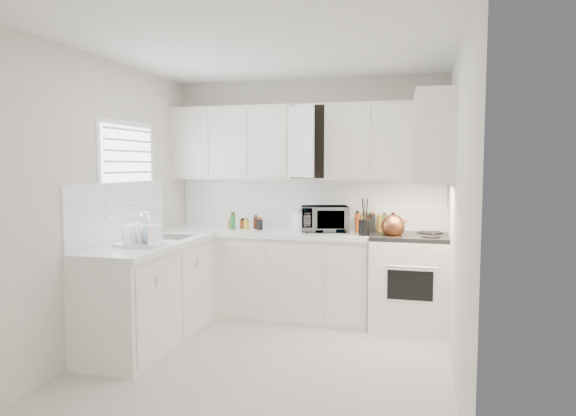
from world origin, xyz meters
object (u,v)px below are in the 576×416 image
(utensil_crock, at_px, (365,216))
(microwave, at_px, (324,216))
(tea_kettle, at_px, (393,224))
(dish_rack, at_px, (141,234))
(stove, at_px, (411,268))
(rice_cooker, at_px, (302,219))

(utensil_crock, bearing_deg, microwave, 155.53)
(tea_kettle, distance_m, dish_rack, 2.40)
(stove, height_order, rice_cooker, stove)
(tea_kettle, bearing_deg, stove, 28.21)
(microwave, height_order, utensil_crock, utensil_crock)
(stove, xyz_separation_m, dish_rack, (-2.29, -1.30, 0.45))
(rice_cooker, distance_m, utensil_crock, 0.77)
(rice_cooker, bearing_deg, dish_rack, -135.61)
(stove, distance_m, rice_cooker, 1.27)
(utensil_crock, height_order, dish_rack, utensil_crock)
(dish_rack, bearing_deg, stove, 24.38)
(rice_cooker, height_order, utensil_crock, utensil_crock)
(microwave, xyz_separation_m, rice_cooker, (-0.26, 0.07, -0.05))
(tea_kettle, bearing_deg, utensil_crock, 160.78)
(stove, distance_m, utensil_crock, 0.72)
(utensil_crock, bearing_deg, tea_kettle, -5.80)
(stove, relative_size, dish_rack, 3.12)
(utensil_crock, xyz_separation_m, dish_rack, (-1.83, -1.17, -0.09))
(microwave, xyz_separation_m, utensil_crock, (0.45, -0.20, 0.03))
(stove, relative_size, utensil_crock, 3.16)
(microwave, relative_size, rice_cooker, 2.12)
(rice_cooker, xyz_separation_m, dish_rack, (-1.11, -1.44, -0.01))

